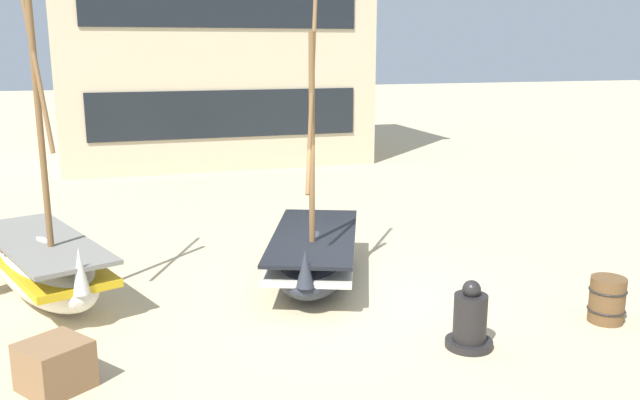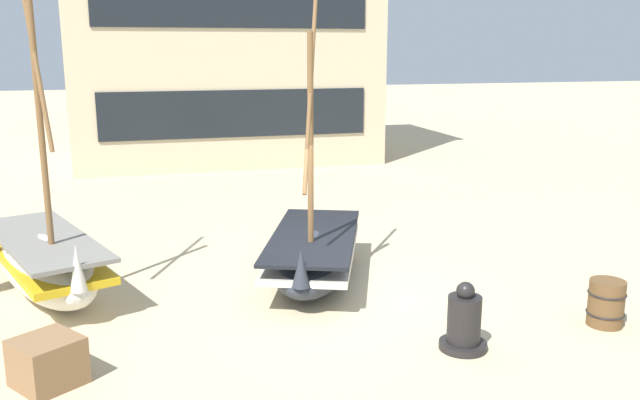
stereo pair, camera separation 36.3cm
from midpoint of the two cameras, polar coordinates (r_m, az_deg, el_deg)
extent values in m
plane|color=#CCB78E|center=(11.50, 0.58, -7.89)|extent=(120.00, 120.00, 0.00)
ellipsoid|color=#2D333D|center=(12.02, -1.36, -4.83)|extent=(2.65, 3.97, 0.85)
cube|color=silver|center=(11.98, -1.36, -4.35)|extent=(2.61, 3.83, 0.10)
cube|color=black|center=(11.90, -1.37, -3.05)|extent=(2.66, 3.91, 0.06)
cone|color=#2D333D|center=(10.21, -2.29, -5.82)|extent=(0.36, 0.36, 0.59)
cylinder|color=brown|center=(11.11, -1.63, 4.47)|extent=(0.10, 0.10, 3.72)
cylinder|color=brown|center=(11.01, -1.66, 9.19)|extent=(0.71, 1.68, 3.08)
cube|color=brown|center=(12.20, -1.25, -3.11)|extent=(1.30, 0.63, 0.06)
ellipsoid|color=silver|center=(12.11, -23.10, -5.37)|extent=(2.48, 3.96, 1.00)
cube|color=gold|center=(12.07, -23.15, -4.80)|extent=(2.44, 3.82, 0.12)
cube|color=gray|center=(11.98, -23.29, -3.27)|extent=(2.49, 3.90, 0.07)
cone|color=silver|center=(10.31, -20.65, -5.63)|extent=(0.32, 0.32, 0.70)
cylinder|color=brown|center=(11.17, -23.55, 5.97)|extent=(0.10, 0.10, 4.48)
cylinder|color=brown|center=(11.11, -24.07, 11.62)|extent=(0.48, 1.12, 3.01)
cube|color=brown|center=(12.28, -23.59, -3.47)|extent=(1.15, 0.56, 0.06)
cylinder|color=black|center=(9.73, 11.44, -11.84)|extent=(0.66, 0.66, 0.10)
cylinder|color=black|center=(9.58, 11.54, -9.76)|extent=(0.46, 0.46, 0.66)
sphere|color=black|center=(9.43, 11.65, -7.44)|extent=(0.25, 0.25, 0.25)
cylinder|color=brown|center=(11.05, 22.30, -7.84)|extent=(0.52, 0.52, 0.70)
torus|color=black|center=(11.00, 22.36, -7.08)|extent=(0.56, 0.56, 0.03)
torus|color=black|center=(11.10, 22.23, -8.58)|extent=(0.56, 0.56, 0.03)
cube|color=olive|center=(9.05, -22.67, -12.83)|extent=(1.01, 1.01, 0.60)
cube|color=beige|center=(25.36, -9.77, 15.36)|extent=(10.48, 6.03, 10.52)
cube|color=black|center=(22.42, -8.39, 7.23)|extent=(8.80, 0.06, 1.54)
cube|color=black|center=(22.36, -8.69, 16.21)|extent=(8.80, 0.06, 1.54)
camera|label=1|loc=(0.18, -90.87, -0.20)|focal=37.73mm
camera|label=2|loc=(0.18, 89.13, 0.20)|focal=37.73mm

